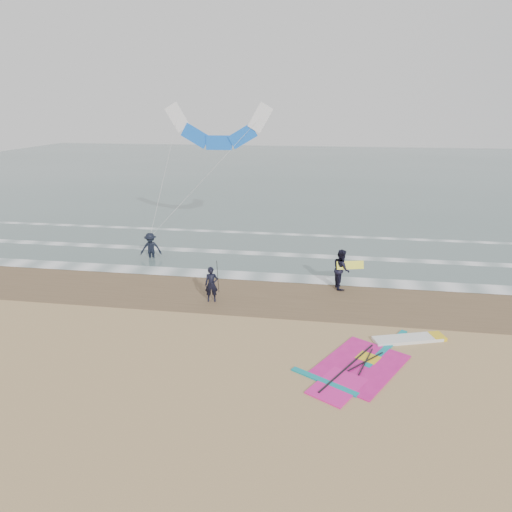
% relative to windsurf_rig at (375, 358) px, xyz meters
% --- Properties ---
extents(ground, '(120.00, 120.00, 0.00)m').
position_rel_windsurf_rig_xyz_m(ground, '(-4.14, -0.89, -0.04)').
color(ground, tan).
rests_on(ground, ground).
extents(sea_water, '(120.00, 80.00, 0.02)m').
position_rel_windsurf_rig_xyz_m(sea_water, '(-4.14, 47.11, -0.02)').
color(sea_water, '#47605E').
rests_on(sea_water, ground).
extents(wet_sand_band, '(120.00, 5.00, 0.01)m').
position_rel_windsurf_rig_xyz_m(wet_sand_band, '(-4.14, 5.11, -0.03)').
color(wet_sand_band, brown).
rests_on(wet_sand_band, ground).
extents(foam_waterline, '(120.00, 9.15, 0.02)m').
position_rel_windsurf_rig_xyz_m(foam_waterline, '(-4.14, 9.56, -0.01)').
color(foam_waterline, white).
rests_on(foam_waterline, ground).
extents(windsurf_rig, '(5.62, 5.32, 0.14)m').
position_rel_windsurf_rig_xyz_m(windsurf_rig, '(0.00, 0.00, 0.00)').
color(windsurf_rig, white).
rests_on(windsurf_rig, ground).
extents(person_standing, '(0.65, 0.49, 1.62)m').
position_rel_windsurf_rig_xyz_m(person_standing, '(-6.84, 3.96, 0.77)').
color(person_standing, black).
rests_on(person_standing, ground).
extents(person_walking, '(0.92, 1.08, 1.94)m').
position_rel_windsurf_rig_xyz_m(person_walking, '(-1.08, 6.45, 0.93)').
color(person_walking, black).
rests_on(person_walking, ground).
extents(person_wading, '(1.30, 0.89, 1.86)m').
position_rel_windsurf_rig_xyz_m(person_wading, '(-11.78, 9.34, 0.89)').
color(person_wading, black).
rests_on(person_wading, ground).
extents(held_pole, '(0.17, 0.86, 1.82)m').
position_rel_windsurf_rig_xyz_m(held_pole, '(-6.54, 3.96, 1.15)').
color(held_pole, black).
rests_on(held_pole, ground).
extents(carried_kiteboard, '(1.30, 0.51, 0.39)m').
position_rel_windsurf_rig_xyz_m(carried_kiteboard, '(-0.68, 6.35, 1.19)').
color(carried_kiteboard, yellow).
rests_on(carried_kiteboard, ground).
extents(surf_kite, '(6.63, 4.13, 7.37)m').
position_rel_windsurf_rig_xyz_m(surf_kite, '(-8.58, 13.36, 6.94)').
color(surf_kite, white).
rests_on(surf_kite, ground).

